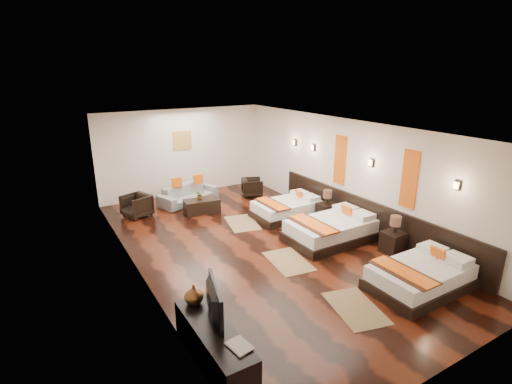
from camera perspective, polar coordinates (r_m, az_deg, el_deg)
floor at (r=9.30m, az=0.27°, el=-7.86°), size 5.50×9.50×0.01m
ceiling at (r=8.47m, az=0.29°, el=9.48°), size 5.50×9.50×0.01m
back_wall at (r=12.96m, az=-10.71°, el=5.77°), size 5.50×0.01×2.80m
left_wall at (r=7.80m, az=-17.30°, el=-2.71°), size 0.01×9.50×2.80m
right_wall at (r=10.42m, az=13.34°, el=2.70°), size 0.01×9.50×2.80m
headboard_panel at (r=10.15m, az=15.92°, el=-3.55°), size 0.08×6.60×0.90m
bed_near at (r=8.15m, az=23.10°, el=-11.30°), size 1.96×1.23×0.75m
bed_mid at (r=9.64m, az=11.02°, el=-5.43°), size 2.13×1.34×0.81m
bed_far at (r=10.99m, az=4.60°, el=-2.41°), size 1.86×1.17×0.71m
nightstand_a at (r=9.36m, az=19.55°, el=-6.66°), size 0.45×0.45×0.89m
nightstand_b at (r=10.82m, az=10.33°, el=-2.61°), size 0.44×0.44×0.88m
jute_mat_near at (r=7.30m, az=14.42°, el=-16.20°), size 1.02×1.35×0.01m
jute_mat_mid at (r=8.61m, az=4.79°, el=-10.11°), size 0.91×1.29×0.01m
jute_mat_far at (r=10.57m, az=-2.03°, el=-4.58°), size 1.00×1.34×0.01m
tv_console at (r=5.95m, az=-6.20°, el=-21.34°), size 0.50×1.80×0.55m
tv at (r=5.81m, az=-6.93°, el=-15.69°), size 0.37×0.96×0.55m
book at (r=5.38m, az=-3.62°, el=-22.22°), size 0.30×0.37×0.03m
figurine at (r=6.23m, az=-9.14°, el=-14.64°), size 0.31×0.31×0.31m
sofa at (r=12.28m, az=-9.91°, el=-0.26°), size 2.06×1.35×0.56m
armchair_left at (r=11.44m, az=-17.15°, el=-1.94°), size 0.89×0.88×0.64m
armchair_right at (r=12.72m, az=-0.57°, el=0.71°), size 0.84×0.83×0.59m
coffee_table at (r=11.37m, az=-7.96°, el=-2.05°), size 1.05×0.62×0.40m
table_plant at (r=11.33m, az=-8.26°, el=-0.36°), size 0.30×0.28×0.27m
orange_panel_a at (r=9.12m, az=21.63°, el=1.75°), size 0.04×0.40×1.30m
orange_panel_b at (r=10.55m, az=12.25°, el=4.64°), size 0.04×0.40×1.30m
sconce_near at (r=8.47m, az=27.44°, el=0.88°), size 0.07×0.12×0.18m
sconce_mid at (r=9.75m, az=16.58°, el=4.14°), size 0.07×0.12×0.18m
sconce_far at (r=11.31m, az=8.42°, el=6.49°), size 0.07×0.12×0.18m
sconce_lounge at (r=12.00m, az=5.70°, el=7.24°), size 0.07×0.12×0.18m
gold_artwork at (r=12.86m, az=-10.78°, el=7.50°), size 0.60×0.04×0.60m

